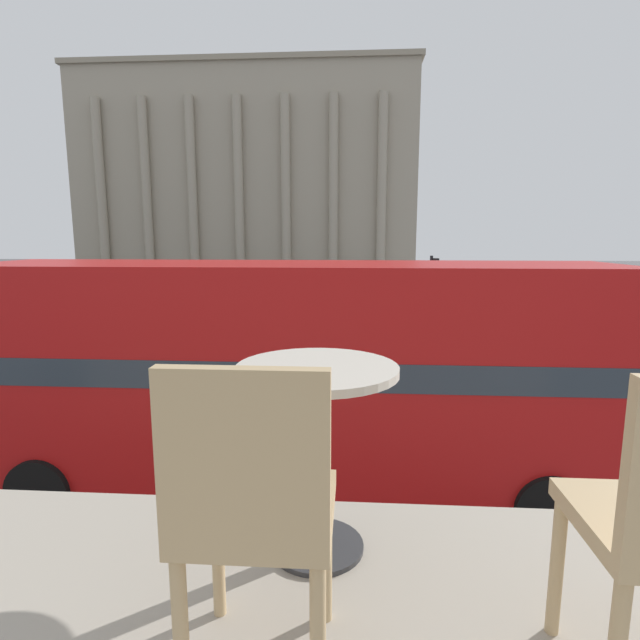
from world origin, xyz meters
TOP-DOWN VIEW (x-y plane):
  - double_decker_bus at (0.05, 6.40)m, footprint 10.96×2.69m
  - cafe_dining_table at (0.96, -0.35)m, footprint 0.60×0.60m
  - cafe_chair_0 at (0.85, -0.95)m, footprint 0.40×0.40m
  - plaza_building_left at (-10.26, 55.08)m, footprint 35.40×15.82m
  - traffic_light_near at (7.54, 11.12)m, footprint 0.42×0.24m
  - traffic_light_mid at (4.19, 17.74)m, footprint 0.42×0.24m
  - car_maroon at (9.07, 18.22)m, footprint 4.20×1.93m
  - car_navy at (1.32, 19.92)m, footprint 4.20×1.93m
  - pedestrian_blue at (-8.59, 33.71)m, footprint 0.32×0.32m
  - pedestrian_black at (-4.61, 16.33)m, footprint 0.32×0.32m

SIDE VIEW (x-z plane):
  - car_maroon at x=9.07m, z-range 0.02..1.37m
  - car_navy at x=1.32m, z-range 0.02..1.37m
  - pedestrian_blue at x=-8.59m, z-range 0.14..1.92m
  - pedestrian_black at x=-4.61m, z-range 0.14..1.93m
  - traffic_light_near at x=7.54m, z-range 0.53..3.83m
  - double_decker_bus at x=0.05m, z-range 0.25..4.46m
  - traffic_light_mid at x=4.19m, z-range 0.60..4.53m
  - cafe_chair_0 at x=0.85m, z-range 3.52..4.43m
  - cafe_dining_table at x=0.96m, z-range 3.63..4.36m
  - plaza_building_left at x=-10.26m, z-range 0.00..21.71m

